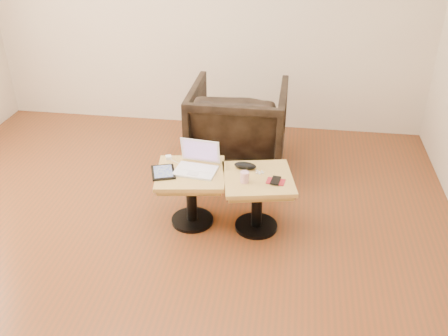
# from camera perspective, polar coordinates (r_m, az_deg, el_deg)

# --- Properties ---
(room_shell) EXTENTS (4.52, 4.52, 2.71)m
(room_shell) POSITION_cam_1_polar(r_m,az_deg,el_deg) (3.02, -9.74, 11.02)
(room_shell) COLOR brown
(room_shell) RESTS_ON ground
(side_table_left) EXTENTS (0.56, 0.56, 0.45)m
(side_table_left) POSITION_cam_1_polar(r_m,az_deg,el_deg) (3.74, -3.79, -1.89)
(side_table_left) COLOR black
(side_table_left) RESTS_ON ground
(side_table_right) EXTENTS (0.59, 0.59, 0.45)m
(side_table_right) POSITION_cam_1_polar(r_m,az_deg,el_deg) (3.68, 3.85, -2.52)
(side_table_right) COLOR black
(side_table_right) RESTS_ON ground
(laptop) EXTENTS (0.33, 0.28, 0.21)m
(laptop) POSITION_cam_1_polar(r_m,az_deg,el_deg) (3.69, -3.09, 0.45)
(laptop) COLOR white
(laptop) RESTS_ON side_table_left
(tablet) EXTENTS (0.23, 0.25, 0.02)m
(tablet) POSITION_cam_1_polar(r_m,az_deg,el_deg) (3.68, -6.97, -0.48)
(tablet) COLOR black
(tablet) RESTS_ON side_table_left
(charging_adapter) EXTENTS (0.06, 0.06, 0.03)m
(charging_adapter) POSITION_cam_1_polar(r_m,az_deg,el_deg) (3.86, -6.35, 1.22)
(charging_adapter) COLOR white
(charging_adapter) RESTS_ON side_table_left
(glasses_case) EXTENTS (0.17, 0.09, 0.05)m
(glasses_case) POSITION_cam_1_polar(r_m,az_deg,el_deg) (3.70, 2.44, 0.28)
(glasses_case) COLOR black
(glasses_case) RESTS_ON side_table_right
(striped_cup) EXTENTS (0.09, 0.09, 0.08)m
(striped_cup) POSITION_cam_1_polar(r_m,az_deg,el_deg) (3.53, 2.37, -1.03)
(striped_cup) COLOR #E26A82
(striped_cup) RESTS_ON side_table_right
(earbuds_tangle) EXTENTS (0.07, 0.06, 0.01)m
(earbuds_tangle) POSITION_cam_1_polar(r_m,az_deg,el_deg) (3.66, 4.08, -0.49)
(earbuds_tangle) COLOR white
(earbuds_tangle) RESTS_ON side_table_right
(phone_on_sleeve) EXTENTS (0.14, 0.12, 0.02)m
(phone_on_sleeve) POSITION_cam_1_polar(r_m,az_deg,el_deg) (3.56, 5.92, -1.48)
(phone_on_sleeve) COLOR maroon
(phone_on_sleeve) RESTS_ON side_table_right
(armchair) EXTENTS (0.84, 0.86, 0.78)m
(armchair) POSITION_cam_1_polar(r_m,az_deg,el_deg) (4.52, 1.63, 4.81)
(armchair) COLOR black
(armchair) RESTS_ON ground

